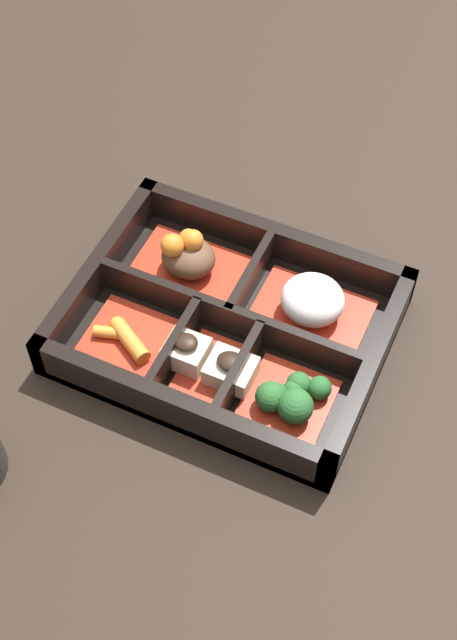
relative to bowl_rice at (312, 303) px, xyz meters
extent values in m
plane|color=black|center=(-0.06, -0.05, -0.03)|extent=(3.00, 3.00, 0.00)
cube|color=black|center=(-0.06, -0.05, -0.02)|extent=(0.29, 0.22, 0.01)
cube|color=black|center=(-0.06, -0.15, -0.01)|extent=(0.29, 0.01, 0.05)
cube|color=black|center=(-0.06, 0.06, -0.01)|extent=(0.29, 0.01, 0.05)
cube|color=black|center=(-0.20, -0.05, -0.01)|extent=(0.01, 0.22, 0.05)
cube|color=black|center=(0.07, -0.05, -0.01)|extent=(0.01, 0.22, 0.05)
cube|color=black|center=(-0.06, -0.05, -0.01)|extent=(0.26, 0.01, 0.05)
cube|color=black|center=(-0.09, -0.10, -0.01)|extent=(0.01, 0.09, 0.05)
cube|color=black|center=(-0.03, -0.10, -0.01)|extent=(0.01, 0.09, 0.05)
cube|color=black|center=(-0.06, 0.00, -0.01)|extent=(0.01, 0.10, 0.05)
cube|color=#B22D19|center=(-0.13, 0.00, -0.02)|extent=(0.11, 0.08, 0.01)
ellipsoid|color=brown|center=(-0.13, 0.00, 0.00)|extent=(0.05, 0.05, 0.03)
sphere|color=orange|center=(-0.13, 0.01, 0.02)|extent=(0.02, 0.02, 0.02)
sphere|color=orange|center=(-0.12, 0.01, 0.02)|extent=(0.02, 0.02, 0.02)
sphere|color=orange|center=(-0.14, -0.01, 0.02)|extent=(0.02, 0.02, 0.02)
cube|color=#B22D19|center=(0.00, 0.00, -0.02)|extent=(0.11, 0.08, 0.01)
ellipsoid|color=silver|center=(0.00, 0.00, 0.01)|extent=(0.06, 0.06, 0.04)
cube|color=#B22D19|center=(-0.14, -0.10, -0.02)|extent=(0.08, 0.07, 0.01)
cylinder|color=orange|center=(-0.16, -0.10, -0.01)|extent=(0.03, 0.02, 0.01)
cylinder|color=orange|center=(-0.14, -0.10, -0.01)|extent=(0.03, 0.03, 0.01)
cylinder|color=orange|center=(-0.13, -0.10, -0.01)|extent=(0.05, 0.04, 0.02)
cube|color=#B22D19|center=(-0.06, -0.10, -0.02)|extent=(0.04, 0.07, 0.01)
cube|color=beige|center=(-0.08, -0.10, 0.00)|extent=(0.04, 0.03, 0.02)
ellipsoid|color=black|center=(-0.08, -0.10, 0.01)|extent=(0.02, 0.02, 0.01)
cube|color=beige|center=(-0.04, -0.10, 0.00)|extent=(0.04, 0.04, 0.02)
ellipsoid|color=black|center=(-0.04, -0.10, 0.01)|extent=(0.03, 0.02, 0.01)
cube|color=#B22D19|center=(0.02, -0.10, -0.02)|extent=(0.07, 0.07, 0.01)
sphere|color=#265B28|center=(0.03, -0.11, 0.00)|extent=(0.03, 0.03, 0.03)
sphere|color=#265B28|center=(0.02, -0.08, 0.00)|extent=(0.02, 0.02, 0.02)
sphere|color=#265B28|center=(0.00, -0.11, 0.00)|extent=(0.03, 0.03, 0.03)
sphere|color=#265B28|center=(0.02, -0.09, 0.00)|extent=(0.02, 0.02, 0.02)
sphere|color=#265B28|center=(0.01, -0.10, 0.00)|extent=(0.02, 0.02, 0.02)
sphere|color=#265B28|center=(0.04, -0.08, 0.00)|extent=(0.02, 0.02, 0.02)
camera|label=1|loc=(0.13, -0.48, 0.65)|focal=50.00mm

